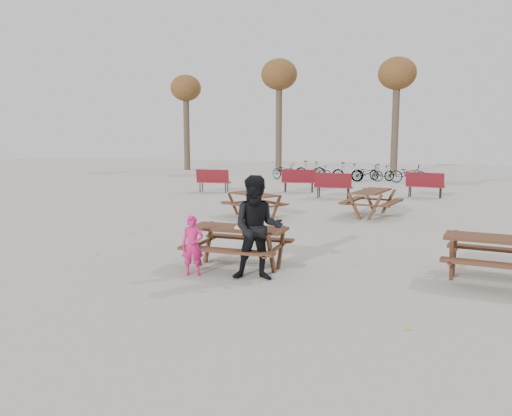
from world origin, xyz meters
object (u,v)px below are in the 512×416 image
(food_tray, at_px, (240,228))
(picnic_table_north, at_px, (254,205))
(main_picnic_table, at_px, (238,237))
(soda_bottle, at_px, (239,225))
(child, at_px, (193,246))
(picnic_table_east, at_px, (501,261))
(picnic_table_far, at_px, (372,203))
(adult, at_px, (257,228))

(food_tray, relative_size, picnic_table_north, 0.11)
(main_picnic_table, relative_size, picnic_table_north, 1.06)
(soda_bottle, bearing_deg, food_tray, 99.00)
(food_tray, height_order, picnic_table_north, food_tray)
(child, relative_size, picnic_table_north, 0.63)
(picnic_table_east, bearing_deg, picnic_table_far, 120.14)
(food_tray, relative_size, adult, 0.10)
(picnic_table_far, bearing_deg, soda_bottle, 177.54)
(soda_bottle, relative_size, adult, 0.09)
(soda_bottle, xyz_separation_m, child, (-0.67, -0.54, -0.31))
(soda_bottle, xyz_separation_m, picnic_table_far, (1.54, 7.33, -0.44))
(main_picnic_table, height_order, adult, adult)
(child, xyz_separation_m, picnic_table_far, (2.22, 7.87, -0.13))
(main_picnic_table, bearing_deg, adult, -46.54)
(picnic_table_east, height_order, picnic_table_north, picnic_table_east)
(adult, relative_size, picnic_table_north, 1.06)
(child, bearing_deg, food_tray, 24.11)
(food_tray, distance_m, soda_bottle, 0.09)
(soda_bottle, bearing_deg, picnic_table_north, 107.25)
(soda_bottle, height_order, adult, adult)
(adult, relative_size, picnic_table_far, 0.96)
(main_picnic_table, bearing_deg, picnic_table_north, 106.90)
(food_tray, bearing_deg, picnic_table_north, 107.35)
(main_picnic_table, distance_m, picnic_table_north, 5.99)
(picnic_table_east, height_order, picnic_table_far, picnic_table_far)
(child, distance_m, picnic_table_north, 6.60)
(picnic_table_east, bearing_deg, food_tray, -165.22)
(picnic_table_far, bearing_deg, picnic_table_east, -146.90)
(picnic_table_far, bearing_deg, child, 173.70)
(picnic_table_north, bearing_deg, food_tray, -40.88)
(soda_bottle, relative_size, picnic_table_east, 0.09)
(child, height_order, picnic_table_east, child)
(food_tray, bearing_deg, child, -137.16)
(main_picnic_table, relative_size, picnic_table_east, 0.99)
(food_tray, height_order, picnic_table_far, picnic_table_far)
(picnic_table_north, distance_m, picnic_table_far, 3.66)
(picnic_table_north, bearing_deg, child, -47.98)
(food_tray, height_order, child, child)
(child, xyz_separation_m, picnic_table_north, (-1.17, 6.50, -0.17))
(soda_bottle, relative_size, picnic_table_far, 0.09)
(main_picnic_table, height_order, child, child)
(food_tray, relative_size, child, 0.17)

